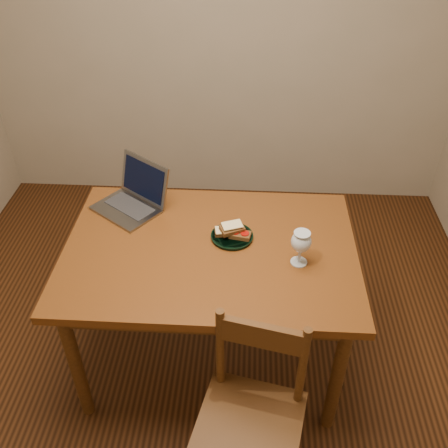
# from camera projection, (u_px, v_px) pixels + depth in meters

# --- Properties ---
(floor) EXTENTS (3.20, 3.20, 0.02)m
(floor) POSITION_uv_depth(u_px,v_px,m) (202.00, 359.00, 2.65)
(floor) COLOR black
(floor) RESTS_ON ground
(back_wall) EXTENTS (3.20, 0.02, 2.60)m
(back_wall) POSITION_uv_depth(u_px,v_px,m) (220.00, 16.00, 3.11)
(back_wall) COLOR gray
(back_wall) RESTS_ON floor
(table) EXTENTS (1.30, 0.90, 0.74)m
(table) POSITION_uv_depth(u_px,v_px,m) (210.00, 262.00, 2.27)
(table) COLOR #4A280C
(table) RESTS_ON floor
(chair) EXTENTS (0.47, 0.45, 0.42)m
(chair) POSITION_uv_depth(u_px,v_px,m) (251.00, 411.00, 1.90)
(chair) COLOR #39210C
(chair) RESTS_ON floor
(plate) EXTENTS (0.19, 0.19, 0.02)m
(plate) POSITION_uv_depth(u_px,v_px,m) (232.00, 236.00, 2.27)
(plate) COLOR black
(plate) RESTS_ON table
(sandwich_cheese) EXTENTS (0.10, 0.07, 0.03)m
(sandwich_cheese) POSITION_uv_depth(u_px,v_px,m) (225.00, 231.00, 2.26)
(sandwich_cheese) COLOR #381E0C
(sandwich_cheese) RESTS_ON plate
(sandwich_tomato) EXTENTS (0.10, 0.07, 0.03)m
(sandwich_tomato) POSITION_uv_depth(u_px,v_px,m) (240.00, 234.00, 2.24)
(sandwich_tomato) COLOR #381E0C
(sandwich_tomato) RESTS_ON plate
(sandwich_top) EXTENTS (0.12, 0.10, 0.03)m
(sandwich_top) POSITION_uv_depth(u_px,v_px,m) (232.00, 228.00, 2.24)
(sandwich_top) COLOR #381E0C
(sandwich_top) RESTS_ON plate
(milk_glass) EXTENTS (0.09, 0.09, 0.17)m
(milk_glass) POSITION_uv_depth(u_px,v_px,m) (300.00, 248.00, 2.09)
(milk_glass) COLOR white
(milk_glass) RESTS_ON table
(laptop) EXTENTS (0.41, 0.40, 0.22)m
(laptop) POSITION_uv_depth(u_px,v_px,m) (135.00, 195.00, 2.44)
(laptop) COLOR slate
(laptop) RESTS_ON table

